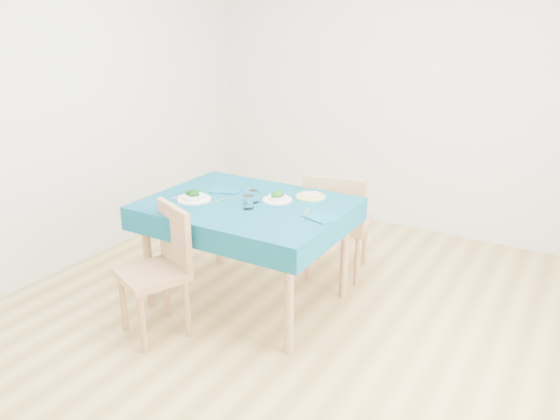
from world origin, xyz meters
The scene contains 16 objects.
room_shell centered at (0.00, 0.00, 1.35)m, with size 4.02×4.52×2.73m.
table centered at (-0.40, 0.23, 0.38)m, with size 1.35×1.02×0.76m, color #08455C.
chair_near centered at (-0.68, -0.43, 0.48)m, with size 0.38×0.42×0.96m, color #A0744B.
chair_far centered at (-0.06, 1.00, 0.58)m, with size 0.47×0.51×1.17m, color #A0744B.
bowl_near centered at (-0.74, 0.09, 0.79)m, with size 0.23×0.23×0.07m, color white, non-canonical shape.
bowl_far centered at (-0.24, 0.37, 0.79)m, with size 0.20×0.20×0.06m, color white, non-canonical shape.
fork_near centered at (-0.88, 0.12, 0.76)m, with size 0.02×0.18×0.00m, color silver.
knife_near centered at (-0.59, 0.14, 0.76)m, with size 0.01×0.19×0.00m, color silver.
fork_far centered at (-0.27, 0.43, 0.76)m, with size 0.02×0.17×0.00m, color silver.
knife_far centered at (0.05, 0.24, 0.76)m, with size 0.02×0.22×0.00m, color silver.
napkin_near centered at (-0.67, 0.36, 0.76)m, with size 0.21×0.15×0.01m, color #0C4D65.
napkin_far centered at (0.17, 0.21, 0.76)m, with size 0.21×0.14×0.01m, color #0C4D65.
tumbler_center centered at (-0.36, 0.26, 0.80)m, with size 0.07×0.07×0.09m, color white.
tumbler_side centered at (-0.32, 0.13, 0.80)m, with size 0.07×0.07×0.09m, color white.
side_plate centered at (-0.08, 0.55, 0.76)m, with size 0.21×0.21×0.01m, color #C4CB63.
bread_slice centered at (-0.08, 0.55, 0.78)m, with size 0.11×0.11×0.02m, color beige.
Camera 1 is at (1.59, -2.68, 1.98)m, focal length 35.00 mm.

